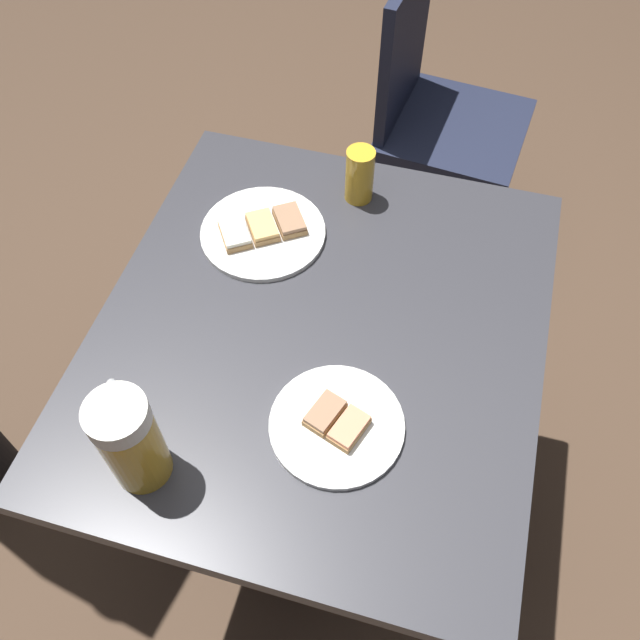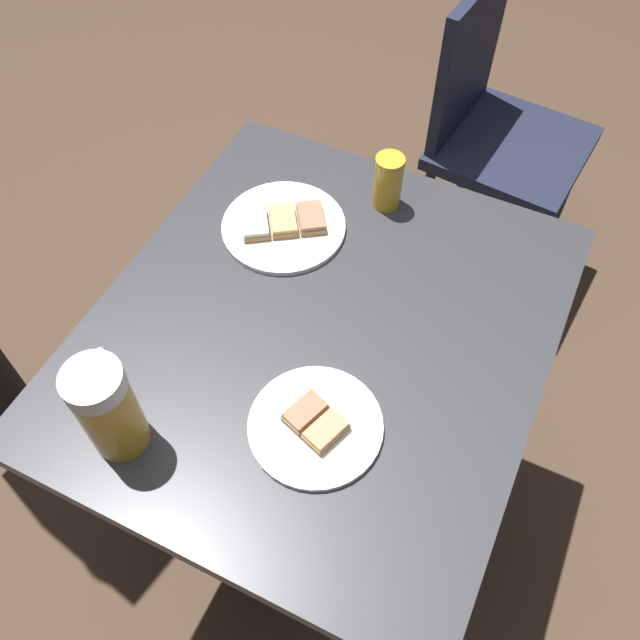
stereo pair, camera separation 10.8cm
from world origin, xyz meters
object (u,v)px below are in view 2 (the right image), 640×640
plate_far (315,425)px  beer_glass_small (388,182)px  cafe_chair (494,126)px  beer_mug (108,406)px  plate_near (284,225)px

plate_far → beer_glass_small: (0.48, 0.08, 0.05)m
beer_glass_small → cafe_chair: beer_glass_small is taller
plate_far → beer_mug: (-0.13, 0.25, 0.08)m
plate_far → beer_mug: 0.30m
plate_far → beer_mug: bearing=117.7°
plate_near → beer_mug: bearing=177.0°
beer_glass_small → cafe_chair: 0.73m
beer_mug → cafe_chair: 1.33m
plate_near → plate_far: (-0.34, -0.23, -0.00)m
plate_far → plate_near: bearing=34.1°
plate_near → plate_far: bearing=-145.9°
plate_near → cafe_chair: bearing=-15.1°
plate_far → beer_mug: beer_mug is taller
beer_mug → plate_far: bearing=-62.3°
plate_near → beer_glass_small: bearing=-45.5°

